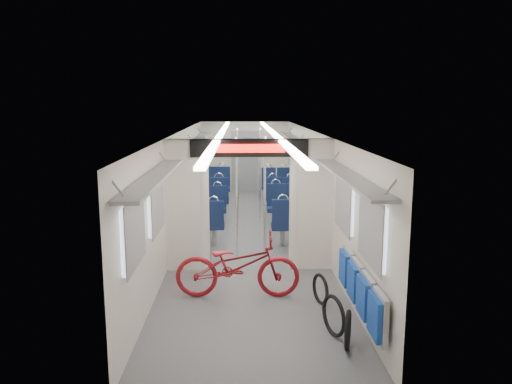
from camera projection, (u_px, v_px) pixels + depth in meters
carriage at (248, 172)px, 10.34m from camera, size 12.00×12.02×2.31m
bicycle at (237, 265)px, 7.50m from camera, size 1.89×0.70×0.98m
flip_bench at (360, 289)px, 6.31m from camera, size 0.12×2.13×0.54m
bike_hoop_a at (348, 332)px, 5.93m from camera, size 0.19×0.48×0.49m
bike_hoop_b at (334, 318)px, 6.27m from camera, size 0.23×0.52×0.54m
bike_hoop_c at (320, 291)px, 7.27m from camera, size 0.19×0.45×0.46m
seat_bay_near_left at (205, 212)px, 11.04m from camera, size 0.88×1.94×1.06m
seat_bay_near_right at (290, 211)px, 11.06m from camera, size 0.91×2.09×1.11m
seat_bay_far_left at (212, 188)px, 13.79m from camera, size 0.95×2.27×1.16m
seat_bay_far_right at (279, 187)px, 14.15m from camera, size 0.90×2.04×1.09m
stanchion_near_left at (237, 200)px, 9.16m from camera, size 0.04×0.04×2.30m
stanchion_near_right at (265, 199)px, 9.24m from camera, size 0.05×0.05×2.30m
stanchion_far_left at (238, 175)px, 12.31m from camera, size 0.04×0.04×2.30m
stanchion_far_right at (260, 174)px, 12.45m from camera, size 0.04×0.04×2.30m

